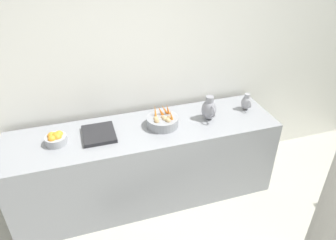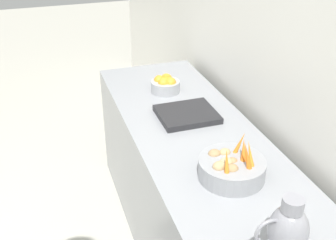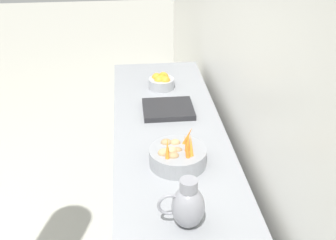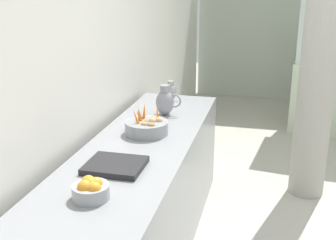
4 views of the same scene
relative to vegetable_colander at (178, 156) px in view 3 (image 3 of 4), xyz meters
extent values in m
cube|color=white|center=(-0.46, 0.31, 0.57)|extent=(0.10, 8.06, 3.00)
cube|color=gray|center=(0.00, -0.19, -0.49)|extent=(0.70, 2.66, 0.87)
cylinder|color=gray|center=(0.00, 0.00, -0.01)|extent=(0.32, 0.32, 0.09)
torus|color=gray|center=(0.00, 0.00, -0.05)|extent=(0.19, 0.19, 0.01)
cone|color=orange|center=(-0.06, 0.00, 0.08)|extent=(0.06, 0.09, 0.12)
cone|color=orange|center=(-0.06, -0.06, 0.08)|extent=(0.08, 0.03, 0.13)
cone|color=orange|center=(-0.04, 0.07, 0.09)|extent=(0.06, 0.07, 0.15)
cone|color=orange|center=(0.06, 0.07, 0.08)|extent=(0.03, 0.06, 0.14)
cone|color=orange|center=(-0.07, 0.04, 0.08)|extent=(0.03, 0.09, 0.13)
ellipsoid|color=#9E7F56|center=(0.00, 0.00, 0.04)|extent=(0.05, 0.05, 0.04)
ellipsoid|color=tan|center=(0.08, 0.03, 0.04)|extent=(0.06, 0.05, 0.05)
ellipsoid|color=#9E7F56|center=(0.06, -0.08, 0.04)|extent=(0.06, 0.05, 0.05)
ellipsoid|color=tan|center=(0.04, 0.01, 0.04)|extent=(0.06, 0.05, 0.05)
ellipsoid|color=#9E7F56|center=(0.03, 0.06, 0.04)|extent=(0.06, 0.05, 0.05)
ellipsoid|color=tan|center=(0.00, -0.07, 0.04)|extent=(0.06, 0.05, 0.04)
cylinder|color=#9EA0A5|center=(0.00, -1.01, -0.02)|extent=(0.19, 0.19, 0.08)
sphere|color=orange|center=(-0.02, -1.04, 0.02)|extent=(0.08, 0.08, 0.08)
sphere|color=orange|center=(0.02, -0.99, 0.02)|extent=(0.07, 0.07, 0.07)
sphere|color=orange|center=(-0.03, -0.98, 0.02)|extent=(0.07, 0.07, 0.07)
sphere|color=orange|center=(-0.01, -1.01, 0.02)|extent=(0.08, 0.08, 0.08)
sphere|color=orange|center=(0.03, -1.04, 0.02)|extent=(0.07, 0.07, 0.07)
ellipsoid|color=gray|center=(0.01, 0.48, 0.05)|extent=(0.15, 0.15, 0.21)
cylinder|color=gray|center=(0.01, 0.48, 0.17)|extent=(0.08, 0.08, 0.06)
torus|color=gray|center=(0.09, 0.48, 0.07)|extent=(0.11, 0.01, 0.11)
cube|color=#232326|center=(-0.01, -0.63, -0.04)|extent=(0.34, 0.30, 0.04)
camera|label=1|loc=(2.50, -0.73, 1.63)|focal=33.43mm
camera|label=2|loc=(0.78, 1.42, 1.14)|focal=44.59mm
camera|label=3|loc=(0.25, 1.96, 1.32)|focal=46.13mm
camera|label=4|loc=(0.85, -2.83, 1.02)|focal=45.86mm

